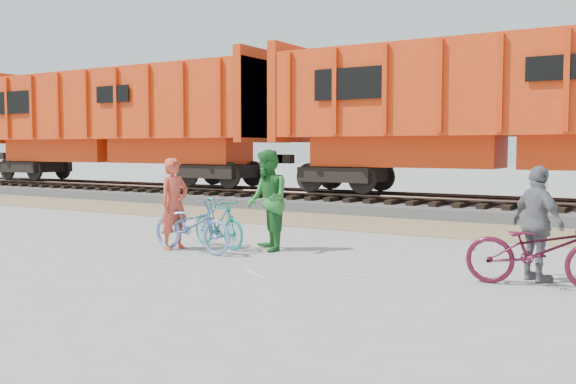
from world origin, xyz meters
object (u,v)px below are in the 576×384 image
bicycle_teal (218,223)px  bicycle_maroon (540,250)px  bicycle_blue (192,225)px  person_man (267,200)px  hopper_car_left (117,120)px  hopper_car_center (513,108)px  person_solo (174,204)px  person_woman (538,224)px

bicycle_teal → bicycle_maroon: bicycle_maroon is taller
bicycle_blue → person_man: 1.47m
hopper_car_left → hopper_car_center: bearing=0.0°
bicycle_maroon → bicycle_blue: bearing=86.2°
person_solo → hopper_car_center: bearing=-15.2°
bicycle_teal → person_man: (1.00, 0.20, 0.47)m
hopper_car_left → person_solo: bearing=-40.0°
bicycle_teal → person_woman: 5.83m
bicycle_blue → person_woman: person_woman is taller
person_woman → bicycle_teal: bearing=38.5°
person_man → bicycle_teal: bearing=-124.6°
person_man → bicycle_blue: bearing=-98.6°
hopper_car_left → bicycle_teal: 14.39m
bicycle_maroon → hopper_car_left: bearing=57.5°
hopper_car_center → bicycle_maroon: size_ratio=7.08×
bicycle_blue → bicycle_maroon: bicycle_maroon is taller
hopper_car_center → person_solo: 10.20m
bicycle_teal → bicycle_maroon: (5.92, -0.52, 0.04)m
bicycle_blue → hopper_car_left: bearing=57.1°
hopper_car_center → person_woman: 9.12m
hopper_car_center → person_woman: size_ratio=8.39×
person_solo → person_man: (1.61, 0.75, 0.08)m
hopper_car_left → person_solo: (10.74, -9.01, -2.14)m
person_woman → person_solo: bearing=43.5°
bicycle_blue → person_man: size_ratio=1.01×
person_man → person_woman: (4.82, -0.32, -0.11)m
hopper_car_center → person_man: hopper_car_center is taller
hopper_car_center → person_woman: hopper_car_center is taller
hopper_car_center → person_solo: size_ratio=8.11×
bicycle_teal → person_woman: (5.82, -0.12, 0.36)m
hopper_car_left → bicycle_blue: bearing=-39.0°
hopper_car_left → bicycle_teal: bearing=-36.7°
hopper_car_left → person_woman: (17.17, -8.59, -2.17)m
person_solo → person_woman: person_solo is taller
hopper_car_center → bicycle_blue: hopper_car_center is taller
bicycle_teal → person_woman: bearing=-73.3°
bicycle_blue → bicycle_teal: bearing=-3.6°
bicycle_blue → person_solo: (-0.50, 0.10, 0.36)m
bicycle_maroon → person_man: bearing=76.7°
hopper_car_left → person_man: 15.01m
hopper_car_center → person_solo: hopper_car_center is taller
bicycle_blue → bicycle_teal: bicycle_blue is taller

